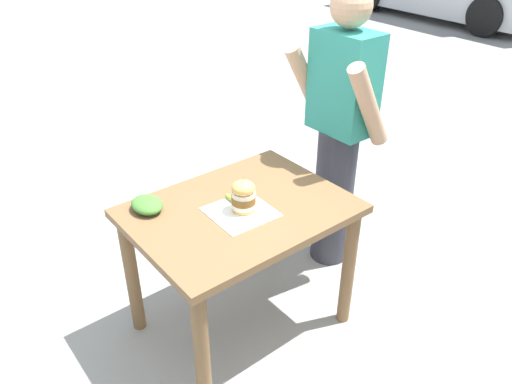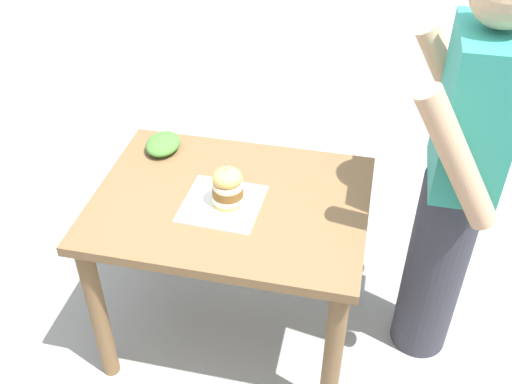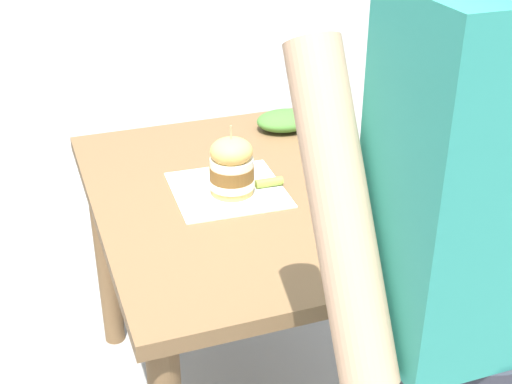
% 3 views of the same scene
% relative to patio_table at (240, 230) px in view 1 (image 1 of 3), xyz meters
% --- Properties ---
extents(ground_plane, '(80.00, 80.00, 0.00)m').
position_rel_patio_table_xyz_m(ground_plane, '(0.00, 0.00, -0.63)').
color(ground_plane, '#9E9E99').
extents(patio_table, '(0.78, 1.04, 0.76)m').
position_rel_patio_table_xyz_m(patio_table, '(0.00, 0.00, 0.00)').
color(patio_table, brown).
rests_on(patio_table, ground).
extents(serving_paper, '(0.30, 0.30, 0.00)m').
position_rel_patio_table_xyz_m(serving_paper, '(0.04, -0.02, 0.14)').
color(serving_paper, white).
rests_on(serving_paper, patio_table).
extents(sandwich, '(0.12, 0.12, 0.19)m').
position_rel_patio_table_xyz_m(sandwich, '(0.03, 0.00, 0.22)').
color(sandwich, '#E5B25B').
rests_on(sandwich, serving_paper).
extents(pickle_spear, '(0.07, 0.03, 0.02)m').
position_rel_patio_table_xyz_m(pickle_spear, '(-0.07, -0.00, 0.15)').
color(pickle_spear, '#8EA83D').
rests_on(pickle_spear, serving_paper).
extents(side_salad, '(0.18, 0.14, 0.06)m').
position_rel_patio_table_xyz_m(side_salad, '(-0.26, -0.36, 0.17)').
color(side_salad, '#477F33').
rests_on(side_salad, patio_table).
extents(diner_across_table, '(0.55, 0.35, 1.69)m').
position_rel_patio_table_xyz_m(diner_across_table, '(-0.13, 0.81, 0.26)').
color(diner_across_table, '#33333D').
rests_on(diner_across_table, ground).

